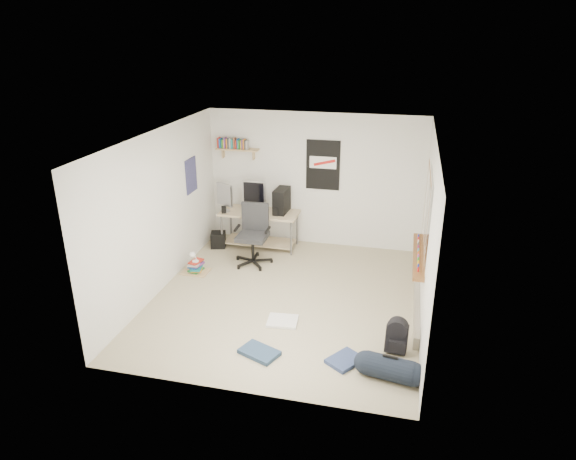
% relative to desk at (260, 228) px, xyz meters
% --- Properties ---
extents(floor, '(4.00, 4.50, 0.01)m').
position_rel_desk_xyz_m(floor, '(0.95, -1.83, -0.37)').
color(floor, gray).
rests_on(floor, ground).
extents(ceiling, '(4.00, 4.50, 0.01)m').
position_rel_desk_xyz_m(ceiling, '(0.95, -1.83, 2.14)').
color(ceiling, white).
rests_on(ceiling, ground).
extents(back_wall, '(4.00, 0.01, 2.50)m').
position_rel_desk_xyz_m(back_wall, '(0.95, 0.43, 0.89)').
color(back_wall, silver).
rests_on(back_wall, ground).
extents(left_wall, '(0.01, 4.50, 2.50)m').
position_rel_desk_xyz_m(left_wall, '(-1.05, -1.83, 0.89)').
color(left_wall, silver).
rests_on(left_wall, ground).
extents(right_wall, '(0.01, 4.50, 2.50)m').
position_rel_desk_xyz_m(right_wall, '(2.96, -1.83, 0.89)').
color(right_wall, silver).
rests_on(right_wall, ground).
extents(desk, '(1.57, 1.02, 0.66)m').
position_rel_desk_xyz_m(desk, '(0.00, 0.00, 0.00)').
color(desk, beige).
rests_on(desk, floor).
extents(monitor_left, '(0.38, 0.27, 0.42)m').
position_rel_desk_xyz_m(monitor_left, '(-0.62, -0.12, 0.50)').
color(monitor_left, '#9A9A9F').
rests_on(monitor_left, desk).
extents(monitor_right, '(0.43, 0.11, 0.47)m').
position_rel_desk_xyz_m(monitor_right, '(-0.10, 0.02, 0.53)').
color(monitor_right, '#B1B2B6').
rests_on(monitor_right, desk).
extents(pc_tower, '(0.25, 0.47, 0.49)m').
position_rel_desk_xyz_m(pc_tower, '(0.41, 0.08, 0.54)').
color(pc_tower, black).
rests_on(pc_tower, desk).
extents(keyboard, '(0.41, 0.27, 0.02)m').
position_rel_desk_xyz_m(keyboard, '(-0.53, -0.09, 0.31)').
color(keyboard, black).
rests_on(keyboard, desk).
extents(speaker_left, '(0.11, 0.11, 0.16)m').
position_rel_desk_xyz_m(speaker_left, '(-0.62, -0.20, 0.38)').
color(speaker_left, black).
rests_on(speaker_left, desk).
extents(speaker_right, '(0.11, 0.11, 0.20)m').
position_rel_desk_xyz_m(speaker_right, '(0.35, -0.11, 0.39)').
color(speaker_right, black).
rests_on(speaker_right, desk).
extents(office_chair, '(0.73, 0.73, 1.07)m').
position_rel_desk_xyz_m(office_chair, '(0.09, -0.76, 0.12)').
color(office_chair, '#252628').
rests_on(office_chair, floor).
extents(wall_shelf, '(0.80, 0.22, 0.24)m').
position_rel_desk_xyz_m(wall_shelf, '(-0.50, 0.31, 1.42)').
color(wall_shelf, tan).
rests_on(wall_shelf, back_wall).
extents(poster_back_wall, '(0.62, 0.03, 0.92)m').
position_rel_desk_xyz_m(poster_back_wall, '(1.10, 0.40, 1.19)').
color(poster_back_wall, black).
rests_on(poster_back_wall, back_wall).
extents(poster_left_wall, '(0.02, 0.42, 0.60)m').
position_rel_desk_xyz_m(poster_left_wall, '(-1.03, -0.63, 1.14)').
color(poster_left_wall, navy).
rests_on(poster_left_wall, left_wall).
extents(window, '(0.10, 1.50, 1.26)m').
position_rel_desk_xyz_m(window, '(2.90, -1.53, 1.08)').
color(window, brown).
rests_on(window, right_wall).
extents(baseboard_heater, '(0.08, 2.50, 0.18)m').
position_rel_desk_xyz_m(baseboard_heater, '(2.91, -1.53, -0.28)').
color(baseboard_heater, '#B7B2A8').
rests_on(baseboard_heater, floor).
extents(backpack, '(0.29, 0.25, 0.36)m').
position_rel_desk_xyz_m(backpack, '(2.66, -2.86, -0.16)').
color(backpack, black).
rests_on(backpack, floor).
extents(duffel_bag, '(0.34, 0.34, 0.58)m').
position_rel_desk_xyz_m(duffel_bag, '(2.60, -3.44, -0.22)').
color(duffel_bag, black).
rests_on(duffel_bag, floor).
extents(tshirt, '(0.45, 0.39, 0.04)m').
position_rel_desk_xyz_m(tshirt, '(1.07, -2.52, -0.34)').
color(tshirt, silver).
rests_on(tshirt, floor).
extents(jeans_a, '(0.57, 0.48, 0.05)m').
position_rel_desk_xyz_m(jeans_a, '(0.96, -3.33, -0.33)').
color(jeans_a, '#233650').
rests_on(jeans_a, floor).
extents(jeans_b, '(0.51, 0.53, 0.05)m').
position_rel_desk_xyz_m(jeans_b, '(2.05, -3.24, -0.34)').
color(jeans_b, navy).
rests_on(jeans_b, floor).
extents(book_stack, '(0.54, 0.49, 0.31)m').
position_rel_desk_xyz_m(book_stack, '(-0.76, -1.32, -0.21)').
color(book_stack, brown).
rests_on(book_stack, floor).
extents(desk_lamp, '(0.11, 0.19, 0.18)m').
position_rel_desk_xyz_m(desk_lamp, '(-0.74, -1.34, 0.02)').
color(desk_lamp, white).
rests_on(desk_lamp, book_stack).
extents(subwoofer, '(0.33, 0.33, 0.30)m').
position_rel_desk_xyz_m(subwoofer, '(-0.76, -0.21, -0.22)').
color(subwoofer, black).
rests_on(subwoofer, floor).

